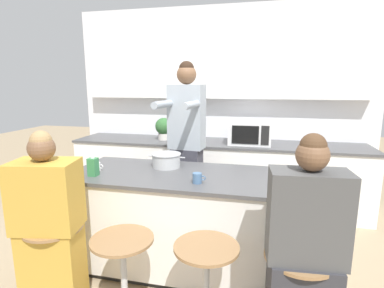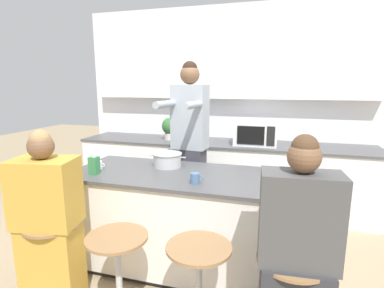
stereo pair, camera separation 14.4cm
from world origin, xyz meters
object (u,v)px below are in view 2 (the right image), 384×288
(bar_stool_center_left, at_px, (119,272))
(juice_carton, at_px, (94,165))
(person_cooking, at_px, (190,149))
(microwave, at_px, (256,133))
(potted_plant, at_px, (170,128))
(kitchen_island, at_px, (189,221))
(cooking_pot, at_px, (167,160))
(person_seated_near, at_px, (296,266))
(bar_stool_leftmost, at_px, (55,255))
(person_wrapped_blanket, at_px, (49,227))
(coffee_cup_near, at_px, (195,178))
(coffee_cup_far, at_px, (98,165))
(bar_stool_center_right, at_px, (199,284))
(fruit_bowl, at_px, (302,177))

(bar_stool_center_left, xyz_separation_m, juice_carton, (-0.51, 0.53, 0.58))
(person_cooking, relative_size, microwave, 3.56)
(microwave, height_order, potted_plant, potted_plant)
(bar_stool_center_left, relative_size, potted_plant, 2.12)
(kitchen_island, xyz_separation_m, juice_carton, (-0.79, -0.22, 0.51))
(cooking_pot, distance_m, potted_plant, 1.41)
(person_seated_near, height_order, potted_plant, person_seated_near)
(bar_stool_leftmost, relative_size, person_wrapped_blanket, 0.48)
(person_seated_near, distance_m, coffee_cup_near, 0.96)
(bar_stool_leftmost, bearing_deg, kitchen_island, 40.27)
(potted_plant, bearing_deg, coffee_cup_far, -94.05)
(microwave, bearing_deg, person_seated_near, -79.41)
(bar_stool_leftmost, distance_m, potted_plant, 2.31)
(bar_stool_leftmost, height_order, coffee_cup_far, coffee_cup_far)
(bar_stool_center_left, height_order, person_seated_near, person_seated_near)
(person_cooking, bearing_deg, bar_stool_center_right, -65.58)
(person_seated_near, bearing_deg, fruit_bowl, 81.24)
(microwave, bearing_deg, coffee_cup_near, -101.31)
(bar_stool_leftmost, height_order, bar_stool_center_right, same)
(person_cooking, distance_m, person_wrapped_blanket, 1.57)
(coffee_cup_far, xyz_separation_m, microwave, (1.29, 1.54, 0.11))
(bar_stool_center_left, relative_size, microwave, 1.23)
(bar_stool_leftmost, height_order, person_seated_near, person_seated_near)
(bar_stool_center_left, height_order, microwave, microwave)
(bar_stool_center_right, relative_size, person_seated_near, 0.47)
(person_wrapped_blanket, distance_m, juice_carton, 0.61)
(bar_stool_leftmost, bearing_deg, coffee_cup_far, 90.42)
(person_seated_near, height_order, microwave, person_seated_near)
(bar_stool_center_left, bearing_deg, person_wrapped_blanket, 178.64)
(fruit_bowl, relative_size, juice_carton, 1.25)
(bar_stool_center_left, relative_size, bar_stool_center_right, 1.00)
(person_cooking, relative_size, person_seated_near, 1.35)
(bar_stool_center_left, relative_size, cooking_pot, 1.80)
(cooking_pot, distance_m, fruit_bowl, 1.19)
(person_cooking, bearing_deg, person_seated_near, -47.61)
(juice_carton, bearing_deg, person_seated_near, -17.49)
(person_cooking, xyz_separation_m, microwave, (0.64, 0.80, 0.08))
(bar_stool_center_left, relative_size, person_wrapped_blanket, 0.48)
(kitchen_island, relative_size, microwave, 3.97)
(kitchen_island, distance_m, potted_plant, 1.78)
(kitchen_island, relative_size, person_wrapped_blanket, 1.56)
(person_seated_near, bearing_deg, cooking_pot, 136.29)
(bar_stool_center_left, bearing_deg, microwave, 71.82)
(fruit_bowl, height_order, potted_plant, potted_plant)
(juice_carton, xyz_separation_m, potted_plant, (0.06, 1.73, 0.09))
(bar_stool_center_right, xyz_separation_m, fruit_bowl, (0.64, 0.81, 0.53))
(bar_stool_leftmost, height_order, microwave, microwave)
(cooking_pot, bearing_deg, person_wrapped_blanket, -121.87)
(kitchen_island, bearing_deg, person_wrapped_blanket, -138.47)
(juice_carton, height_order, microwave, microwave)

